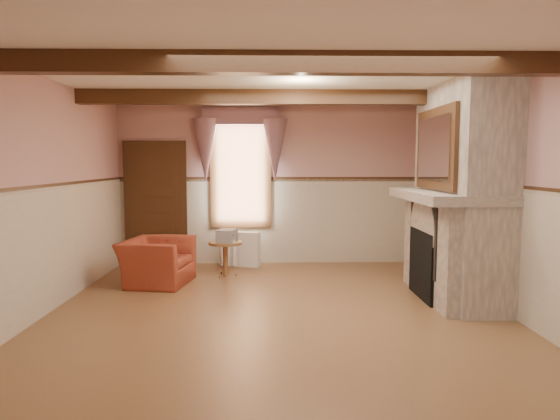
{
  "coord_description": "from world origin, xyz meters",
  "views": [
    {
      "loc": [
        -0.08,
        -5.86,
        1.79
      ],
      "look_at": [
        0.05,
        0.8,
        1.16
      ],
      "focal_mm": 32.0,
      "sensor_mm": 36.0,
      "label": 1
    }
  ],
  "objects_px": {
    "armchair": "(157,261)",
    "oil_lamp": "(432,179)",
    "mantel_clock": "(428,181)",
    "bowl": "(451,188)",
    "radiator": "(240,249)",
    "side_table": "(225,259)"
  },
  "relations": [
    {
      "from": "armchair",
      "to": "oil_lamp",
      "type": "relative_size",
      "value": 3.67
    },
    {
      "from": "mantel_clock",
      "to": "oil_lamp",
      "type": "xyz_separation_m",
      "value": [
        0.0,
        -0.18,
        0.04
      ]
    },
    {
      "from": "bowl",
      "to": "oil_lamp",
      "type": "bearing_deg",
      "value": 90.0
    },
    {
      "from": "armchair",
      "to": "radiator",
      "type": "distance_m",
      "value": 1.7
    },
    {
      "from": "mantel_clock",
      "to": "side_table",
      "type": "bearing_deg",
      "value": 170.44
    },
    {
      "from": "side_table",
      "to": "bowl",
      "type": "height_order",
      "value": "bowl"
    },
    {
      "from": "radiator",
      "to": "mantel_clock",
      "type": "distance_m",
      "value": 3.36
    },
    {
      "from": "radiator",
      "to": "bowl",
      "type": "xyz_separation_m",
      "value": [
        2.85,
        -2.22,
        1.16
      ]
    },
    {
      "from": "side_table",
      "to": "armchair",
      "type": "bearing_deg",
      "value": -153.72
    },
    {
      "from": "bowl",
      "to": "mantel_clock",
      "type": "distance_m",
      "value": 0.93
    },
    {
      "from": "side_table",
      "to": "oil_lamp",
      "type": "height_order",
      "value": "oil_lamp"
    },
    {
      "from": "side_table",
      "to": "bowl",
      "type": "distance_m",
      "value": 3.56
    },
    {
      "from": "radiator",
      "to": "mantel_clock",
      "type": "xyz_separation_m",
      "value": [
        2.85,
        -1.3,
        1.22
      ]
    },
    {
      "from": "mantel_clock",
      "to": "armchair",
      "type": "bearing_deg",
      "value": 179.52
    },
    {
      "from": "radiator",
      "to": "bowl",
      "type": "relative_size",
      "value": 1.95
    },
    {
      "from": "mantel_clock",
      "to": "oil_lamp",
      "type": "bearing_deg",
      "value": -90.0
    },
    {
      "from": "armchair",
      "to": "radiator",
      "type": "relative_size",
      "value": 1.47
    },
    {
      "from": "armchair",
      "to": "side_table",
      "type": "distance_m",
      "value": 1.08
    },
    {
      "from": "armchair",
      "to": "side_table",
      "type": "xyz_separation_m",
      "value": [
        0.97,
        0.48,
        -0.06
      ]
    },
    {
      "from": "armchair",
      "to": "mantel_clock",
      "type": "relative_size",
      "value": 4.29
    },
    {
      "from": "radiator",
      "to": "oil_lamp",
      "type": "distance_m",
      "value": 3.45
    },
    {
      "from": "radiator",
      "to": "oil_lamp",
      "type": "height_order",
      "value": "oil_lamp"
    }
  ]
}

